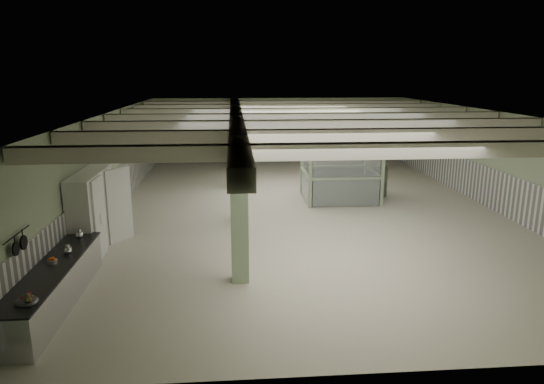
{
  "coord_description": "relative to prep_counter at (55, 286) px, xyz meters",
  "views": [
    {
      "loc": [
        -2.61,
        -17.08,
        4.97
      ],
      "look_at": [
        -1.43,
        -2.29,
        1.3
      ],
      "focal_mm": 32.0,
      "sensor_mm": 36.0,
      "label": 1
    }
  ],
  "objects": [
    {
      "name": "guard_booth",
      "position": [
        8.14,
        8.53,
        1.2
      ],
      "size": [
        3.01,
        2.55,
        2.41
      ],
      "rotation": [
        0.0,
        0.0,
        -0.0
      ],
      "color": "#91A584",
      "rests_on": "floor"
    },
    {
      "name": "column_c",
      "position": [
        4.04,
        11.0,
        1.34
      ],
      "size": [
        0.42,
        0.42,
        3.6
      ],
      "primitive_type": "cube",
      "color": "#ACCAA2",
      "rests_on": "floor"
    },
    {
      "name": "orange_bowl",
      "position": [
        -0.08,
        0.19,
        0.48
      ],
      "size": [
        0.22,
        0.22,
        0.08
      ],
      "primitive_type": "cylinder",
      "rotation": [
        0.0,
        0.0,
        -0.01
      ],
      "color": "#B2B2B7",
      "rests_on": "prep_counter"
    },
    {
      "name": "pitcher_near",
      "position": [
        0.11,
        0.66,
        0.57
      ],
      "size": [
        0.22,
        0.24,
        0.25
      ],
      "primitive_type": null,
      "rotation": [
        0.0,
        0.0,
        0.32
      ],
      "color": "silver",
      "rests_on": "prep_counter"
    },
    {
      "name": "floor",
      "position": [
        6.54,
        7.0,
        -0.46
      ],
      "size": [
        20.0,
        20.0,
        0.0
      ],
      "primitive_type": "plane",
      "color": "beige",
      "rests_on": "ground"
    },
    {
      "name": "veg_colander",
      "position": [
        0.15,
        -1.73,
        0.53
      ],
      "size": [
        0.42,
        0.42,
        0.19
      ],
      "primitive_type": null,
      "rotation": [
        0.0,
        0.0,
        -0.04
      ],
      "color": "#3A393E",
      "rests_on": "prep_counter"
    },
    {
      "name": "skillet_far",
      "position": [
        -0.34,
        -0.47,
        1.17
      ],
      "size": [
        0.04,
        0.3,
        0.3
      ],
      "primitive_type": "cylinder",
      "rotation": [
        0.0,
        1.57,
        0.0
      ],
      "color": "black",
      "rests_on": "hook_rail"
    },
    {
      "name": "pendant_front",
      "position": [
        7.04,
        2.0,
        2.59
      ],
      "size": [
        0.44,
        0.44,
        0.22
      ],
      "primitive_type": "cone",
      "rotation": [
        3.14,
        0.0,
        0.0
      ],
      "color": "#2C3A2C",
      "rests_on": "ceiling"
    },
    {
      "name": "wall_right",
      "position": [
        13.54,
        7.0,
        1.34
      ],
      "size": [
        0.02,
        20.0,
        3.6
      ],
      "primitive_type": "cube",
      "color": "#99A987",
      "rests_on": "floor"
    },
    {
      "name": "hook_rail",
      "position": [
        -0.39,
        -0.6,
        1.39
      ],
      "size": [
        0.02,
        1.2,
        0.02
      ],
      "primitive_type": "cylinder",
      "rotation": [
        1.57,
        0.0,
        0.0
      ],
      "color": "black",
      "rests_on": "wall_left"
    },
    {
      "name": "pendant_back",
      "position": [
        7.04,
        12.5,
        2.59
      ],
      "size": [
        0.44,
        0.44,
        0.22
      ],
      "primitive_type": "cone",
      "rotation": [
        3.14,
        0.0,
        0.0
      ],
      "color": "#2C3A2C",
      "rests_on": "ceiling"
    },
    {
      "name": "column_b",
      "position": [
        4.04,
        6.0,
        1.34
      ],
      "size": [
        0.42,
        0.42,
        3.6
      ],
      "primitive_type": "cube",
      "color": "#ACCAA2",
      "rests_on": "floor"
    },
    {
      "name": "girder",
      "position": [
        4.04,
        7.0,
        2.92
      ],
      "size": [
        0.45,
        19.9,
        0.4
      ],
      "primitive_type": "cube",
      "color": "beige",
      "rests_on": "ceiling"
    },
    {
      "name": "column_a",
      "position": [
        4.04,
        1.0,
        1.34
      ],
      "size": [
        0.42,
        0.42,
        3.6
      ],
      "primitive_type": "cube",
      "color": "#ACCAA2",
      "rests_on": "floor"
    },
    {
      "name": "wainscot_back",
      "position": [
        6.54,
        16.98,
        0.29
      ],
      "size": [
        13.9,
        0.05,
        1.5
      ],
      "primitive_type": "cube",
      "color": "silver",
      "rests_on": "floor"
    },
    {
      "name": "beam_e",
      "position": [
        6.54,
        9.5,
        2.96
      ],
      "size": [
        13.9,
        0.35,
        0.32
      ],
      "primitive_type": "cube",
      "color": "beige",
      "rests_on": "ceiling"
    },
    {
      "name": "wainscot_right",
      "position": [
        13.52,
        7.0,
        0.29
      ],
      "size": [
        0.05,
        19.9,
        1.5
      ],
      "primitive_type": "cube",
      "color": "silver",
      "rests_on": "floor"
    },
    {
      "name": "walkin_cooler",
      "position": [
        -0.08,
        3.46,
        0.71
      ],
      "size": [
        1.07,
        2.57,
        2.35
      ],
      "color": "white",
      "rests_on": "floor"
    },
    {
      "name": "beam_b",
      "position": [
        6.54,
        2.0,
        2.96
      ],
      "size": [
        13.9,
        0.35,
        0.32
      ],
      "primitive_type": "cube",
      "color": "beige",
      "rests_on": "ceiling"
    },
    {
      "name": "pendant_mid",
      "position": [
        7.04,
        7.5,
        2.59
      ],
      "size": [
        0.44,
        0.44,
        0.22
      ],
      "primitive_type": "cone",
      "rotation": [
        3.14,
        0.0,
        0.0
      ],
      "color": "#2C3A2C",
      "rests_on": "ceiling"
    },
    {
      "name": "beam_f",
      "position": [
        6.54,
        12.0,
        2.96
      ],
      "size": [
        13.9,
        0.35,
        0.32
      ],
      "primitive_type": "cube",
      "color": "beige",
      "rests_on": "ceiling"
    },
    {
      "name": "pitcher_far",
      "position": [
        0.04,
        1.75,
        0.57
      ],
      "size": [
        0.21,
        0.23,
        0.27
      ],
      "primitive_type": null,
      "rotation": [
        0.0,
        0.0,
        -0.12
      ],
      "color": "silver",
      "rests_on": "prep_counter"
    },
    {
      "name": "beam_a",
      "position": [
        6.54,
        -0.5,
        2.96
      ],
      "size": [
        13.9,
        0.35,
        0.32
      ],
      "primitive_type": "cube",
      "color": "beige",
      "rests_on": "ceiling"
    },
    {
      "name": "filing_cabinet",
      "position": [
        9.83,
        8.9,
        0.19
      ],
      "size": [
        0.63,
        0.72,
        1.3
      ],
      "primitive_type": "cube",
      "rotation": [
        0.0,
        0.0,
        0.43
      ],
      "color": "#4F5345",
      "rests_on": "floor"
    },
    {
      "name": "beam_c",
      "position": [
        6.54,
        4.5,
        2.96
      ],
      "size": [
        13.9,
        0.35,
        0.32
      ],
      "primitive_type": "cube",
      "color": "beige",
      "rests_on": "ceiling"
    },
    {
      "name": "wainscot_left",
      "position": [
        -0.43,
        7.0,
        0.29
      ],
      "size": [
        0.05,
        19.9,
        1.5
      ],
      "primitive_type": "cube",
      "color": "silver",
      "rests_on": "floor"
    },
    {
      "name": "skillet_near",
      "position": [
        -0.34,
        -0.83,
        1.17
      ],
      "size": [
        0.04,
        0.28,
        0.28
      ],
      "primitive_type": "cylinder",
      "rotation": [
        0.0,
        1.57,
        0.0
      ],
      "color": "black",
      "rests_on": "hook_rail"
    },
    {
      "name": "wall_left",
      "position": [
        -0.46,
        7.0,
        1.34
      ],
      "size": [
        0.02,
        20.0,
        3.6
      ],
      "primitive_type": "cube",
      "color": "#99A987",
      "rests_on": "floor"
    },
    {
      "name": "column_d",
      "position": [
        4.04,
        15.0,
        1.34
      ],
      "size": [
        0.42,
        0.42,
        3.6
      ],
      "primitive_type": "cube",
      "color": "#ACCAA2",
      "rests_on": "floor"
    },
    {
      "name": "prep_counter",
      "position": [
        0.0,
        0.0,
        0.0
      ],
      "size": [
        0.81,
        4.61,
        0.91
      ],
      "color": "silver",
      "rests_on": "floor"
    },
    {
      "name": "ceiling",
      "position": [
        6.54,
        7.0,
        3.14
      ],
      "size": [
        14.0,
        20.0,
        0.02
      ],
      "primitive_type": "cube",
      "color": "white",
      "rests_on": "wall_back"
    },
    {
      "name": "beam_g",
      "position": [
        6.54,
        14.5,
        2.96
      ],
      "size": [
        13.9,
        0.35,
        0.32
      ],
      "primitive_type": "cube",
      "color": "beige",
      "rests_on": "ceiling"
    },
    {
      "name": "wall_front",
      "position": [
        6.54,
        -3.0,
        1.34
      ],
      "size": [
        14.0,
        0.02,
        3.6
      ],
      "primitive_type": "cube",
      "color": "#99A987",
      "rests_on": "floor"
    },
    {
      "name": "wall_back",
      "position": [
        6.54,
        17.0,
        1.34
      ],
      "size": [
        14.0,
        0.02,
        3.6
      ],
      "primitive_type": "cube",
      "color": "#99A987",
      "rests_on": "floor"
    },
    {
      "name": "beam_d",
      "position": [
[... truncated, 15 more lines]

